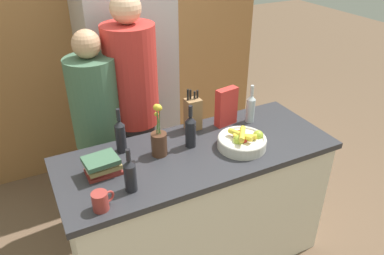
{
  "coord_description": "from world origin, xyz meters",
  "views": [
    {
      "loc": [
        -0.91,
        -1.7,
        2.2
      ],
      "look_at": [
        0.0,
        0.09,
        1.05
      ],
      "focal_mm": 35.0,
      "sensor_mm": 36.0,
      "label": 1
    }
  ],
  "objects_px": {
    "fruit_bowl": "(242,141)",
    "flower_vase": "(159,140)",
    "refrigerator": "(128,76)",
    "coffee_mug": "(101,201)",
    "bottle_vinegar": "(120,135)",
    "person_in_blue": "(134,103)",
    "knife_block": "(193,114)",
    "bottle_water": "(191,131)",
    "person_at_sink": "(98,127)",
    "cereal_box": "(226,107)",
    "bottle_oil": "(130,175)",
    "bottle_wine": "(251,108)",
    "book_stack": "(102,165)"
  },
  "relations": [
    {
      "from": "bottle_wine",
      "to": "person_in_blue",
      "type": "bearing_deg",
      "value": 143.12
    },
    {
      "from": "knife_block",
      "to": "bottle_wine",
      "type": "xyz_separation_m",
      "value": [
        0.4,
        -0.09,
        -0.01
      ]
    },
    {
      "from": "bottle_vinegar",
      "to": "person_in_blue",
      "type": "height_order",
      "value": "person_in_blue"
    },
    {
      "from": "refrigerator",
      "to": "bottle_vinegar",
      "type": "xyz_separation_m",
      "value": [
        -0.39,
        -1.06,
        0.08
      ]
    },
    {
      "from": "refrigerator",
      "to": "fruit_bowl",
      "type": "height_order",
      "value": "refrigerator"
    },
    {
      "from": "book_stack",
      "to": "bottle_wine",
      "type": "relative_size",
      "value": 0.75
    },
    {
      "from": "refrigerator",
      "to": "knife_block",
      "type": "height_order",
      "value": "refrigerator"
    },
    {
      "from": "fruit_bowl",
      "to": "knife_block",
      "type": "distance_m",
      "value": 0.39
    },
    {
      "from": "cereal_box",
      "to": "bottle_water",
      "type": "relative_size",
      "value": 0.95
    },
    {
      "from": "refrigerator",
      "to": "coffee_mug",
      "type": "relative_size",
      "value": 16.18
    },
    {
      "from": "knife_block",
      "to": "bottle_vinegar",
      "type": "bearing_deg",
      "value": -174.3
    },
    {
      "from": "knife_block",
      "to": "bottle_wine",
      "type": "bearing_deg",
      "value": -12.64
    },
    {
      "from": "knife_block",
      "to": "bottle_vinegar",
      "type": "distance_m",
      "value": 0.52
    },
    {
      "from": "knife_block",
      "to": "coffee_mug",
      "type": "height_order",
      "value": "knife_block"
    },
    {
      "from": "bottle_wine",
      "to": "person_in_blue",
      "type": "xyz_separation_m",
      "value": [
        -0.67,
        0.51,
        -0.04
      ]
    },
    {
      "from": "flower_vase",
      "to": "bottle_vinegar",
      "type": "bearing_deg",
      "value": 144.65
    },
    {
      "from": "refrigerator",
      "to": "knife_block",
      "type": "xyz_separation_m",
      "value": [
        0.13,
        -1.0,
        0.08
      ]
    },
    {
      "from": "knife_block",
      "to": "bottle_oil",
      "type": "relative_size",
      "value": 1.16
    },
    {
      "from": "coffee_mug",
      "to": "bottle_wine",
      "type": "bearing_deg",
      "value": 19.63
    },
    {
      "from": "bottle_oil",
      "to": "bottle_water",
      "type": "relative_size",
      "value": 0.91
    },
    {
      "from": "bottle_vinegar",
      "to": "coffee_mug",
      "type": "bearing_deg",
      "value": -118.69
    },
    {
      "from": "cereal_box",
      "to": "bottle_wine",
      "type": "bearing_deg",
      "value": -13.84
    },
    {
      "from": "knife_block",
      "to": "person_in_blue",
      "type": "distance_m",
      "value": 0.5
    },
    {
      "from": "bottle_oil",
      "to": "fruit_bowl",
      "type": "bearing_deg",
      "value": 6.5
    },
    {
      "from": "bottle_water",
      "to": "person_at_sink",
      "type": "distance_m",
      "value": 0.74
    },
    {
      "from": "coffee_mug",
      "to": "bottle_vinegar",
      "type": "bearing_deg",
      "value": 61.31
    },
    {
      "from": "person_in_blue",
      "to": "bottle_oil",
      "type": "bearing_deg",
      "value": -87.81
    },
    {
      "from": "coffee_mug",
      "to": "person_at_sink",
      "type": "xyz_separation_m",
      "value": [
        0.21,
        0.88,
        -0.09
      ]
    },
    {
      "from": "flower_vase",
      "to": "bottle_wine",
      "type": "distance_m",
      "value": 0.73
    },
    {
      "from": "refrigerator",
      "to": "book_stack",
      "type": "xyz_separation_m",
      "value": [
        -0.55,
        -1.23,
        0.02
      ]
    },
    {
      "from": "book_stack",
      "to": "person_at_sink",
      "type": "bearing_deg",
      "value": 78.61
    },
    {
      "from": "coffee_mug",
      "to": "book_stack",
      "type": "xyz_separation_m",
      "value": [
        0.08,
        0.28,
        0.01
      ]
    },
    {
      "from": "coffee_mug",
      "to": "bottle_vinegar",
      "type": "distance_m",
      "value": 0.52
    },
    {
      "from": "flower_vase",
      "to": "bottle_wine",
      "type": "height_order",
      "value": "flower_vase"
    },
    {
      "from": "flower_vase",
      "to": "bottle_water",
      "type": "height_order",
      "value": "flower_vase"
    },
    {
      "from": "person_in_blue",
      "to": "cereal_box",
      "type": "bearing_deg",
      "value": -20.34
    },
    {
      "from": "bottle_vinegar",
      "to": "bottle_oil",
      "type": "bearing_deg",
      "value": -100.34
    },
    {
      "from": "cereal_box",
      "to": "coffee_mug",
      "type": "bearing_deg",
      "value": -155.24
    },
    {
      "from": "flower_vase",
      "to": "bottle_water",
      "type": "relative_size",
      "value": 1.22
    },
    {
      "from": "fruit_bowl",
      "to": "bottle_water",
      "type": "xyz_separation_m",
      "value": [
        -0.28,
        0.16,
        0.06
      ]
    },
    {
      "from": "bottle_oil",
      "to": "person_in_blue",
      "type": "distance_m",
      "value": 0.91
    },
    {
      "from": "fruit_bowl",
      "to": "flower_vase",
      "type": "xyz_separation_m",
      "value": [
        -0.49,
        0.16,
        0.05
      ]
    },
    {
      "from": "book_stack",
      "to": "person_in_blue",
      "type": "bearing_deg",
      "value": 57.58
    },
    {
      "from": "book_stack",
      "to": "bottle_oil",
      "type": "bearing_deg",
      "value": -65.51
    },
    {
      "from": "knife_block",
      "to": "bottle_oil",
      "type": "xyz_separation_m",
      "value": [
        -0.59,
        -0.43,
        -0.01
      ]
    },
    {
      "from": "bottle_water",
      "to": "person_at_sink",
      "type": "relative_size",
      "value": 0.18
    },
    {
      "from": "knife_block",
      "to": "bottle_water",
      "type": "bearing_deg",
      "value": -120.83
    },
    {
      "from": "cereal_box",
      "to": "bottle_oil",
      "type": "bearing_deg",
      "value": -154.67
    },
    {
      "from": "fruit_bowl",
      "to": "person_in_blue",
      "type": "relative_size",
      "value": 0.17
    },
    {
      "from": "person_at_sink",
      "to": "refrigerator",
      "type": "bearing_deg",
      "value": 57.55
    }
  ]
}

